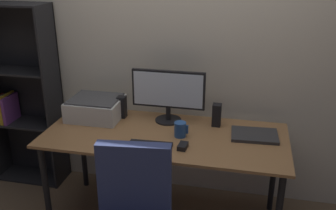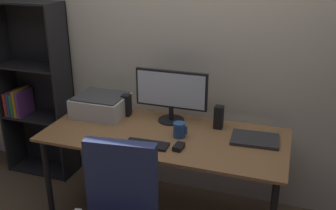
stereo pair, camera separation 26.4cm
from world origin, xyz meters
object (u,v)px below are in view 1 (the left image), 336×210
at_px(monitor, 168,92).
at_px(mouse, 183,146).
at_px(laptop, 254,135).
at_px(speaker_left, 122,107).
at_px(coffee_mug, 180,129).
at_px(speaker_right, 217,115).
at_px(keyboard, 150,145).
at_px(desk, 165,144).
at_px(bookshelf, 21,98).
at_px(printer, 96,108).

xyz_separation_m(monitor, mouse, (0.19, -0.41, -0.21)).
distance_m(monitor, laptop, 0.70).
relative_size(monitor, mouse, 5.75).
bearing_deg(speaker_left, coffee_mug, -24.81).
distance_m(laptop, speaker_left, 1.03).
xyz_separation_m(monitor, speaker_right, (0.37, -0.01, -0.15)).
height_order(keyboard, coffee_mug, coffee_mug).
height_order(desk, keyboard, keyboard).
bearing_deg(desk, speaker_left, 150.42).
bearing_deg(speaker_right, speaker_left, 180.00).
bearing_deg(speaker_right, keyboard, -132.56).
height_order(desk, bookshelf, bookshelf).
bearing_deg(mouse, printer, 159.81).
height_order(coffee_mug, speaker_right, speaker_right).
distance_m(mouse, laptop, 0.54).
relative_size(monitor, laptop, 1.72).
xyz_separation_m(mouse, speaker_right, (0.18, 0.41, 0.07)).
xyz_separation_m(coffee_mug, speaker_left, (-0.51, 0.23, 0.03)).
bearing_deg(keyboard, mouse, 3.72).
bearing_deg(keyboard, coffee_mug, 47.16).
distance_m(coffee_mug, laptop, 0.52).
height_order(speaker_left, speaker_right, same).
height_order(keyboard, mouse, mouse).
relative_size(laptop, bookshelf, 0.20).
relative_size(speaker_left, speaker_right, 1.00).
height_order(monitor, coffee_mug, monitor).
relative_size(coffee_mug, bookshelf, 0.07).
xyz_separation_m(desk, mouse, (0.16, -0.18, 0.09)).
height_order(speaker_left, printer, speaker_left).
bearing_deg(speaker_right, coffee_mug, -134.17).
distance_m(speaker_left, speaker_right, 0.74).
bearing_deg(mouse, monitor, 119.76).
distance_m(laptop, bookshelf, 2.01).
bearing_deg(laptop, speaker_right, 152.73).
height_order(desk, laptop, laptop).
height_order(monitor, bookshelf, bookshelf).
xyz_separation_m(speaker_left, bookshelf, (-0.97, 0.14, -0.06)).
bearing_deg(coffee_mug, speaker_left, 155.19).
distance_m(desk, keyboard, 0.23).
bearing_deg(printer, keyboard, -35.16).
xyz_separation_m(laptop, speaker_left, (-1.02, 0.12, 0.07)).
xyz_separation_m(keyboard, mouse, (0.22, 0.02, 0.01)).
bearing_deg(desk, laptop, 9.06).
bearing_deg(printer, speaker_left, 14.38).
height_order(monitor, printer, monitor).
relative_size(monitor, speaker_right, 3.25).
bearing_deg(desk, mouse, -48.04).
relative_size(desk, speaker_left, 10.11).
relative_size(keyboard, coffee_mug, 2.73).
bearing_deg(printer, coffee_mug, -14.73).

